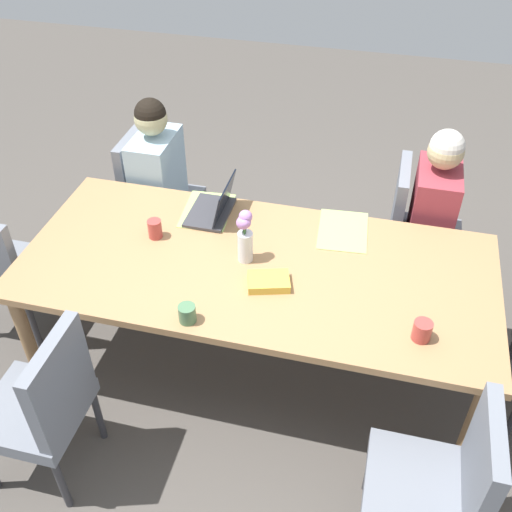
{
  "coord_description": "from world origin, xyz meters",
  "views": [
    {
      "loc": [
        0.55,
        -2.2,
        2.7
      ],
      "look_at": [
        0.0,
        0.0,
        0.81
      ],
      "focal_mm": 41.79,
      "sensor_mm": 36.0,
      "label": 1
    }
  ],
  "objects_px": {
    "coffee_mug_centre_left": "(155,229)",
    "chair_far_left_mid": "(414,227)",
    "dining_table": "(256,273)",
    "person_far_left_near": "(160,195)",
    "chair_near_right_far": "(44,402)",
    "flower_vase": "(245,234)",
    "coffee_mug_near_right": "(187,314)",
    "chair_head_left_right_near": "(1,267)",
    "laptop_far_left_near": "(214,208)",
    "book_red_cover": "(269,282)",
    "chair_near_right_mid": "(442,482)",
    "chair_far_left_near": "(153,192)",
    "coffee_mug_near_left": "(422,331)",
    "person_far_left_mid": "(427,231)"
  },
  "relations": [
    {
      "from": "coffee_mug_centre_left",
      "to": "chair_far_left_mid",
      "type": "bearing_deg",
      "value": 29.8
    },
    {
      "from": "dining_table",
      "to": "person_far_left_near",
      "type": "relative_size",
      "value": 1.99
    },
    {
      "from": "chair_near_right_far",
      "to": "flower_vase",
      "type": "height_order",
      "value": "flower_vase"
    },
    {
      "from": "dining_table",
      "to": "coffee_mug_near_right",
      "type": "height_order",
      "value": "coffee_mug_near_right"
    },
    {
      "from": "chair_head_left_right_near",
      "to": "coffee_mug_centre_left",
      "type": "relative_size",
      "value": 8.74
    },
    {
      "from": "laptop_far_left_near",
      "to": "coffee_mug_near_right",
      "type": "height_order",
      "value": "laptop_far_left_near"
    },
    {
      "from": "dining_table",
      "to": "chair_near_right_far",
      "type": "height_order",
      "value": "chair_near_right_far"
    },
    {
      "from": "laptop_far_left_near",
      "to": "book_red_cover",
      "type": "relative_size",
      "value": 1.6
    },
    {
      "from": "chair_near_right_mid",
      "to": "book_red_cover",
      "type": "bearing_deg",
      "value": 141.74
    },
    {
      "from": "person_far_left_near",
      "to": "chair_near_right_far",
      "type": "xyz_separation_m",
      "value": [
        0.07,
        -1.64,
        -0.03
      ]
    },
    {
      "from": "flower_vase",
      "to": "coffee_mug_centre_left",
      "type": "distance_m",
      "value": 0.52
    },
    {
      "from": "person_far_left_near",
      "to": "coffee_mug_near_right",
      "type": "bearing_deg",
      "value": -62.86
    },
    {
      "from": "chair_far_left_mid",
      "to": "chair_near_right_mid",
      "type": "distance_m",
      "value": 1.7
    },
    {
      "from": "person_far_left_near",
      "to": "dining_table",
      "type": "bearing_deg",
      "value": -42.91
    },
    {
      "from": "coffee_mug_near_right",
      "to": "chair_far_left_near",
      "type": "bearing_deg",
      "value": 118.66
    },
    {
      "from": "dining_table",
      "to": "chair_head_left_right_near",
      "type": "bearing_deg",
      "value": -176.6
    },
    {
      "from": "dining_table",
      "to": "chair_far_left_mid",
      "type": "bearing_deg",
      "value": 47.61
    },
    {
      "from": "chair_near_right_mid",
      "to": "coffee_mug_near_right",
      "type": "distance_m",
      "value": 1.26
    },
    {
      "from": "chair_far_left_mid",
      "to": "coffee_mug_near_left",
      "type": "relative_size",
      "value": 9.51
    },
    {
      "from": "chair_head_left_right_near",
      "to": "coffee_mug_near_right",
      "type": "xyz_separation_m",
      "value": [
        1.26,
        -0.37,
        0.3
      ]
    },
    {
      "from": "chair_near_right_mid",
      "to": "laptop_far_left_near",
      "type": "relative_size",
      "value": 2.81
    },
    {
      "from": "flower_vase",
      "to": "person_far_left_near",
      "type": "bearing_deg",
      "value": 135.75
    },
    {
      "from": "chair_far_left_near",
      "to": "chair_near_right_far",
      "type": "distance_m",
      "value": 1.7
    },
    {
      "from": "laptop_far_left_near",
      "to": "chair_far_left_near",
      "type": "bearing_deg",
      "value": 140.38
    },
    {
      "from": "chair_near_right_mid",
      "to": "coffee_mug_near_left",
      "type": "distance_m",
      "value": 0.61
    },
    {
      "from": "person_far_left_near",
      "to": "book_red_cover",
      "type": "height_order",
      "value": "person_far_left_near"
    },
    {
      "from": "person_far_left_mid",
      "to": "flower_vase",
      "type": "distance_m",
      "value": 1.27
    },
    {
      "from": "coffee_mug_near_left",
      "to": "dining_table",
      "type": "bearing_deg",
      "value": 159.08
    },
    {
      "from": "chair_head_left_right_near",
      "to": "person_far_left_mid",
      "type": "bearing_deg",
      "value": 20.95
    },
    {
      "from": "laptop_far_left_near",
      "to": "flower_vase",
      "type": "bearing_deg",
      "value": -51.39
    },
    {
      "from": "dining_table",
      "to": "person_far_left_near",
      "type": "bearing_deg",
      "value": 137.09
    },
    {
      "from": "chair_far_left_mid",
      "to": "coffee_mug_near_left",
      "type": "distance_m",
      "value": 1.22
    },
    {
      "from": "chair_far_left_mid",
      "to": "chair_near_right_far",
      "type": "distance_m",
      "value": 2.32
    },
    {
      "from": "dining_table",
      "to": "coffee_mug_near_right",
      "type": "xyz_separation_m",
      "value": [
        -0.2,
        -0.46,
        0.11
      ]
    },
    {
      "from": "chair_near_right_far",
      "to": "chair_near_right_mid",
      "type": "bearing_deg",
      "value": 1.22
    },
    {
      "from": "person_far_left_near",
      "to": "chair_head_left_right_near",
      "type": "relative_size",
      "value": 1.33
    },
    {
      "from": "person_far_left_mid",
      "to": "chair_near_right_mid",
      "type": "bearing_deg",
      "value": -86.39
    },
    {
      "from": "chair_near_right_mid",
      "to": "laptop_far_left_near",
      "type": "height_order",
      "value": "laptop_far_left_near"
    },
    {
      "from": "chair_near_right_mid",
      "to": "coffee_mug_near_right",
      "type": "bearing_deg",
      "value": 162.58
    },
    {
      "from": "chair_near_right_mid",
      "to": "chair_far_left_mid",
      "type": "bearing_deg",
      "value": 96.0
    },
    {
      "from": "dining_table",
      "to": "person_far_left_near",
      "type": "xyz_separation_m",
      "value": [
        -0.84,
        0.78,
        -0.17
      ]
    },
    {
      "from": "chair_far_left_mid",
      "to": "chair_near_right_far",
      "type": "height_order",
      "value": "same"
    },
    {
      "from": "person_far_left_near",
      "to": "chair_near_right_mid",
      "type": "xyz_separation_m",
      "value": [
        1.8,
        -1.6,
        -0.03
      ]
    },
    {
      "from": "book_red_cover",
      "to": "chair_near_right_mid",
      "type": "bearing_deg",
      "value": -54.79
    },
    {
      "from": "chair_near_right_far",
      "to": "person_far_left_near",
      "type": "bearing_deg",
      "value": 92.6
    },
    {
      "from": "chair_near_right_mid",
      "to": "book_red_cover",
      "type": "distance_m",
      "value": 1.14
    },
    {
      "from": "flower_vase",
      "to": "coffee_mug_near_left",
      "type": "relative_size",
      "value": 3.03
    },
    {
      "from": "coffee_mug_centre_left",
      "to": "laptop_far_left_near",
      "type": "bearing_deg",
      "value": 47.28
    },
    {
      "from": "person_far_left_near",
      "to": "coffee_mug_centre_left",
      "type": "height_order",
      "value": "person_far_left_near"
    },
    {
      "from": "chair_far_left_mid",
      "to": "coffee_mug_near_right",
      "type": "distance_m",
      "value": 1.68
    }
  ]
}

